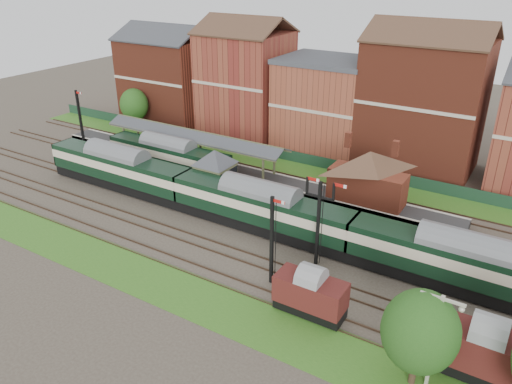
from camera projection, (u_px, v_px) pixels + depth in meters
The scene contains 20 objects.
ground at pixel (222, 219), 52.01m from camera, with size 160.00×160.00×0.00m, color #473D33.
grass_back at pixel (293, 168), 64.31m from camera, with size 90.00×4.50×0.06m, color #2D6619.
grass_front at pixel (141, 275), 42.75m from camera, with size 90.00×5.00×0.06m, color #2D6619.
fence at pixel (300, 158), 65.55m from camera, with size 90.00×0.12×1.50m, color #193823.
platform at pixel (234, 173), 61.66m from camera, with size 55.00×3.40×1.00m, color #2D2D2D.
signal_box at pixel (215, 174), 54.56m from camera, with size 5.40×5.40×6.00m.
brick_hut at pixel (279, 208), 51.63m from camera, with size 3.20×2.64×2.94m.
station_building at pixel (368, 176), 52.15m from camera, with size 8.10×8.10×5.90m.
canopy at pixel (194, 133), 62.75m from camera, with size 26.00×3.89×4.08m.
semaphore_bracket at pixel (319, 218), 42.41m from camera, with size 3.60×0.25×8.18m.
semaphore_platform_end at pixel (80, 117), 70.55m from camera, with size 1.23×0.25×8.00m.
semaphore_siding at pixel (272, 239), 40.10m from camera, with size 1.23×0.25×8.00m.
yard_lamp at pixel (435, 337), 30.10m from camera, with size 2.60×0.22×7.00m.
town_backdrop at pixel (324, 99), 68.34m from camera, with size 69.00×10.00×16.00m.
dmu_train at pixel (260, 207), 48.69m from camera, with size 57.52×3.02×4.42m.
platform_railcar at pixel (169, 156), 61.92m from camera, with size 17.37×2.74×4.00m.
goods_van_a at pixel (310, 293), 37.40m from camera, with size 5.38×2.33×3.26m.
goods_van_b at pixel (484, 352), 31.55m from camera, with size 6.12×2.65×3.71m.
tree_far at pixel (420, 332), 30.22m from camera, with size 4.74×4.74×6.92m.
tree_back at pixel (134, 105), 77.54m from camera, with size 4.37×4.37×6.38m.
Camera 1 is at (27.02, -37.16, 24.79)m, focal length 35.00 mm.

